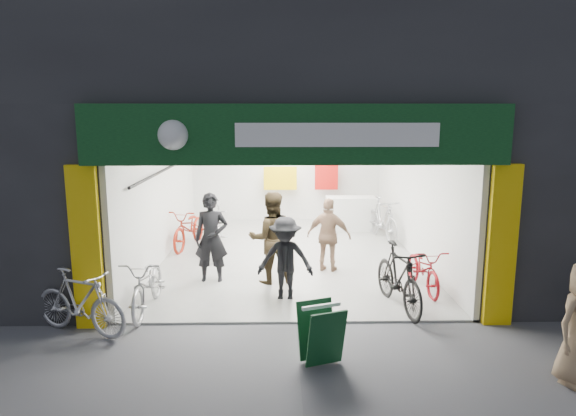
{
  "coord_description": "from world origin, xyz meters",
  "views": [
    {
      "loc": [
        -0.28,
        -7.81,
        3.39
      ],
      "look_at": [
        -0.09,
        1.5,
        1.63
      ],
      "focal_mm": 32.0,
      "sensor_mm": 36.0,
      "label": 1
    }
  ],
  "objects_px": {
    "sandwich_board": "(321,332)",
    "bike_left_front": "(148,284)",
    "parked_bike": "(80,302)",
    "bike_right_front": "(399,278)"
  },
  "relations": [
    {
      "from": "sandwich_board",
      "to": "bike_left_front",
      "type": "bearing_deg",
      "value": 125.64
    },
    {
      "from": "bike_left_front",
      "to": "parked_bike",
      "type": "bearing_deg",
      "value": -132.27
    },
    {
      "from": "bike_left_front",
      "to": "sandwich_board",
      "type": "distance_m",
      "value": 3.4
    },
    {
      "from": "bike_left_front",
      "to": "parked_bike",
      "type": "distance_m",
      "value": 1.22
    },
    {
      "from": "bike_left_front",
      "to": "bike_right_front",
      "type": "height_order",
      "value": "bike_right_front"
    },
    {
      "from": "bike_right_front",
      "to": "bike_left_front",
      "type": "bearing_deg",
      "value": 170.16
    },
    {
      "from": "bike_left_front",
      "to": "sandwich_board",
      "type": "bearing_deg",
      "value": -34.55
    },
    {
      "from": "sandwich_board",
      "to": "parked_bike",
      "type": "bearing_deg",
      "value": 144.33
    },
    {
      "from": "parked_bike",
      "to": "sandwich_board",
      "type": "height_order",
      "value": "parked_bike"
    },
    {
      "from": "bike_right_front",
      "to": "sandwich_board",
      "type": "distance_m",
      "value": 2.44
    }
  ]
}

